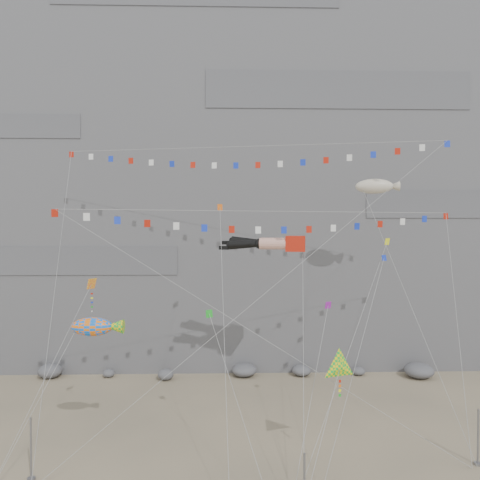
# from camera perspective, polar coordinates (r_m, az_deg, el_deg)

# --- Properties ---
(ground) EXTENTS (120.00, 120.00, 0.00)m
(ground) POSITION_cam_1_polar(r_m,az_deg,el_deg) (34.84, 1.62, -24.73)
(ground) COLOR gray
(ground) RESTS_ON ground
(cliff) EXTENTS (80.00, 28.00, 50.00)m
(cliff) POSITION_cam_1_polar(r_m,az_deg,el_deg) (64.01, 0.01, 10.05)
(cliff) COLOR slate
(cliff) RESTS_ON ground
(talus_boulders) EXTENTS (60.00, 3.00, 1.20)m
(talus_boulders) POSITION_cam_1_polar(r_m,az_deg,el_deg) (50.47, 0.50, -15.61)
(talus_boulders) COLOR slate
(talus_boulders) RESTS_ON ground
(anchor_pole_left) EXTENTS (0.12, 0.12, 3.86)m
(anchor_pole_left) POSITION_cam_1_polar(r_m,az_deg,el_deg) (33.65, -24.13, -22.22)
(anchor_pole_left) COLOR slate
(anchor_pole_left) RESTS_ON ground
(anchor_pole_right) EXTENTS (0.12, 0.12, 3.64)m
(anchor_pole_right) POSITION_cam_1_polar(r_m,az_deg,el_deg) (36.31, 27.02, -20.62)
(anchor_pole_right) COLOR slate
(anchor_pole_right) RESTS_ON ground
(legs_kite) EXTENTS (7.24, 17.50, 20.96)m
(legs_kite) POSITION_cam_1_polar(r_m,az_deg,el_deg) (38.54, 3.91, -0.44)
(legs_kite) COLOR #B61B0B
(legs_kite) RESTS_ON ground
(flag_banner_upper) EXTENTS (33.03, 17.69, 29.88)m
(flag_banner_upper) POSITION_cam_1_polar(r_m,az_deg,el_deg) (42.28, 0.82, 11.31)
(flag_banner_upper) COLOR #B61B0B
(flag_banner_upper) RESTS_ON ground
(flag_banner_lower) EXTENTS (31.02, 11.07, 21.95)m
(flag_banner_lower) POSITION_cam_1_polar(r_m,az_deg,el_deg) (36.67, 3.85, 3.49)
(flag_banner_lower) COLOR #B61B0B
(flag_banner_lower) RESTS_ON ground
(harlequin_kite) EXTENTS (5.00, 7.42, 13.83)m
(harlequin_kite) POSITION_cam_1_polar(r_m,az_deg,el_deg) (34.38, -17.69, -5.22)
(harlequin_kite) COLOR red
(harlequin_kite) RESTS_ON ground
(fish_windsock) EXTENTS (6.74, 4.98, 10.86)m
(fish_windsock) POSITION_cam_1_polar(r_m,az_deg,el_deg) (33.02, -17.60, -10.06)
(fish_windsock) COLOR orange
(fish_windsock) RESTS_ON ground
(delta_kite) EXTENTS (4.56, 5.71, 9.02)m
(delta_kite) POSITION_cam_1_polar(r_m,az_deg,el_deg) (30.75, 12.09, -14.96)
(delta_kite) COLOR yellow
(delta_kite) RESTS_ON ground
(blimp_windsock) EXTENTS (5.04, 13.79, 23.12)m
(blimp_windsock) POSITION_cam_1_polar(r_m,az_deg,el_deg) (44.09, 16.07, 6.26)
(blimp_windsock) COLOR beige
(blimp_windsock) RESTS_ON ground
(small_kite_a) EXTENTS (1.41, 15.34, 22.53)m
(small_kite_a) POSITION_cam_1_polar(r_m,az_deg,el_deg) (38.54, -2.44, 3.48)
(small_kite_a) COLOR orange
(small_kite_a) RESTS_ON ground
(small_kite_b) EXTENTS (4.49, 9.31, 13.41)m
(small_kite_b) POSITION_cam_1_polar(r_m,az_deg,el_deg) (36.16, 10.65, -8.04)
(small_kite_b) COLOR purple
(small_kite_b) RESTS_ON ground
(small_kite_c) EXTENTS (4.38, 8.62, 12.86)m
(small_kite_c) POSITION_cam_1_polar(r_m,az_deg,el_deg) (32.69, -3.70, -9.21)
(small_kite_c) COLOR green
(small_kite_c) RESTS_ON ground
(small_kite_d) EXTENTS (10.43, 14.20, 21.90)m
(small_kite_d) POSITION_cam_1_polar(r_m,az_deg,el_deg) (39.76, 17.39, -0.55)
(small_kite_d) COLOR #F4F514
(small_kite_d) RESTS_ON ground
(small_kite_e) EXTENTS (7.52, 10.53, 17.78)m
(small_kite_e) POSITION_cam_1_polar(r_m,az_deg,el_deg) (38.01, 17.03, -2.61)
(small_kite_e) COLOR #1530BE
(small_kite_e) RESTS_ON ground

